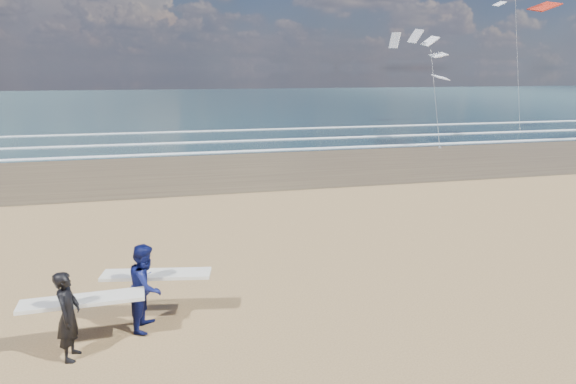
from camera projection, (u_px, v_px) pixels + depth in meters
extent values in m
cube|color=#4A3927|center=(500.00, 155.00, 30.93)|extent=(220.00, 12.00, 0.01)
cube|color=#182D35|center=(288.00, 101.00, 81.92)|extent=(220.00, 100.00, 0.02)
cube|color=white|center=(457.00, 143.00, 35.45)|extent=(220.00, 0.50, 0.05)
cube|color=white|center=(424.00, 135.00, 39.89)|extent=(220.00, 0.50, 0.05)
cube|color=white|center=(388.00, 126.00, 46.03)|extent=(220.00, 0.50, 0.05)
imported|color=black|center=(68.00, 316.00, 9.08)|extent=(0.48, 0.66, 1.66)
cube|color=silver|center=(83.00, 300.00, 9.43)|extent=(2.22, 0.60, 0.07)
imported|color=#0E144E|center=(146.00, 286.00, 10.18)|extent=(0.87, 1.00, 1.76)
cube|color=silver|center=(156.00, 274.00, 10.53)|extent=(2.26, 0.91, 0.07)
cube|color=slate|center=(440.00, 147.00, 33.53)|extent=(0.12, 0.12, 0.10)
cube|color=slate|center=(520.00, 128.00, 44.06)|extent=(0.12, 0.12, 0.10)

